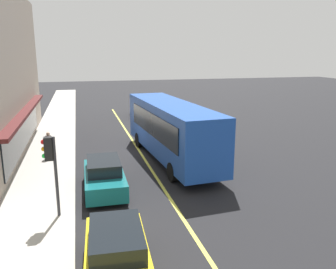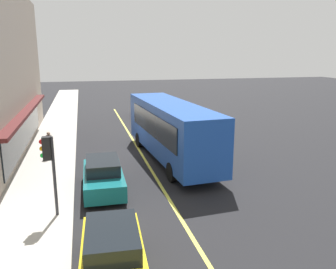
{
  "view_description": "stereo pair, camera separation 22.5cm",
  "coord_description": "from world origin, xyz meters",
  "px_view_note": "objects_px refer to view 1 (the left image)",
  "views": [
    {
      "loc": [
        -22.08,
        3.75,
        6.44
      ],
      "look_at": [
        -2.38,
        -1.38,
        1.6
      ],
      "focal_mm": 37.0,
      "sensor_mm": 36.0,
      "label": 1
    },
    {
      "loc": [
        -22.13,
        3.53,
        6.44
      ],
      "look_at": [
        -2.38,
        -1.38,
        1.6
      ],
      "focal_mm": 37.0,
      "sensor_mm": 36.0,
      "label": 2
    }
  ],
  "objects_px": {
    "bus": "(170,128)",
    "pedestrian_mid_block": "(49,142)",
    "traffic_light": "(50,158)",
    "car_yellow": "(117,256)",
    "car_navy": "(141,109)",
    "car_teal": "(104,176)"
  },
  "relations": [
    {
      "from": "bus",
      "to": "pedestrian_mid_block",
      "type": "relative_size",
      "value": 7.12
    },
    {
      "from": "traffic_light",
      "to": "car_yellow",
      "type": "xyz_separation_m",
      "value": [
        -4.33,
        -1.97,
        -1.79
      ]
    },
    {
      "from": "traffic_light",
      "to": "car_navy",
      "type": "relative_size",
      "value": 0.73
    },
    {
      "from": "traffic_light",
      "to": "pedestrian_mid_block",
      "type": "distance_m",
      "value": 8.45
    },
    {
      "from": "car_yellow",
      "to": "car_navy",
      "type": "bearing_deg",
      "value": -11.67
    },
    {
      "from": "car_navy",
      "to": "car_yellow",
      "type": "bearing_deg",
      "value": 168.33
    },
    {
      "from": "traffic_light",
      "to": "car_teal",
      "type": "distance_m",
      "value": 3.69
    },
    {
      "from": "bus",
      "to": "traffic_light",
      "type": "relative_size",
      "value": 3.53
    },
    {
      "from": "car_teal",
      "to": "car_navy",
      "type": "height_order",
      "value": "same"
    },
    {
      "from": "bus",
      "to": "pedestrian_mid_block",
      "type": "height_order",
      "value": "bus"
    },
    {
      "from": "traffic_light",
      "to": "car_teal",
      "type": "bearing_deg",
      "value": -41.29
    },
    {
      "from": "traffic_light",
      "to": "car_navy",
      "type": "bearing_deg",
      "value": -18.8
    },
    {
      "from": "bus",
      "to": "car_yellow",
      "type": "xyz_separation_m",
      "value": [
        -10.77,
        4.48,
        -1.24
      ]
    },
    {
      "from": "bus",
      "to": "car_yellow",
      "type": "height_order",
      "value": "bus"
    },
    {
      "from": "traffic_light",
      "to": "car_yellow",
      "type": "relative_size",
      "value": 0.73
    },
    {
      "from": "traffic_light",
      "to": "bus",
      "type": "bearing_deg",
      "value": -45.03
    },
    {
      "from": "car_navy",
      "to": "pedestrian_mid_block",
      "type": "bearing_deg",
      "value": 148.49
    },
    {
      "from": "car_navy",
      "to": "car_teal",
      "type": "bearing_deg",
      "value": 164.79
    },
    {
      "from": "car_yellow",
      "to": "pedestrian_mid_block",
      "type": "relative_size",
      "value": 2.77
    },
    {
      "from": "car_navy",
      "to": "pedestrian_mid_block",
      "type": "distance_m",
      "value": 15.4
    },
    {
      "from": "traffic_light",
      "to": "pedestrian_mid_block",
      "type": "bearing_deg",
      "value": 5.19
    },
    {
      "from": "pedestrian_mid_block",
      "to": "car_yellow",
      "type": "bearing_deg",
      "value": -167.8
    }
  ]
}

